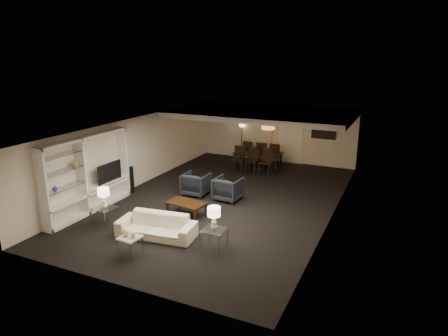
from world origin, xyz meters
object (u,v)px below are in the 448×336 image
at_px(side_table_right, 214,239).
at_px(floor_speaker, 132,180).
at_px(pendant_light, 268,126).
at_px(floor_lamp, 242,140).
at_px(television, 107,172).
at_px(chair_fm, 263,153).
at_px(sofa, 156,226).
at_px(chair_nl, 238,159).
at_px(chair_fl, 250,152).
at_px(table_lamp_right, 214,218).
at_px(side_table_left, 106,217).
at_px(vase_amber, 75,163).
at_px(coffee_table, 187,209).
at_px(dining_table, 257,161).
at_px(table_lamp_left, 104,198).
at_px(armchair_left, 196,184).
at_px(chair_fr, 276,155).
at_px(marble_table, 130,246).
at_px(chair_nm, 252,160).
at_px(chair_nr, 266,162).
at_px(armchair_right, 228,189).
at_px(vase_blue, 55,188).

relative_size(side_table_right, floor_speaker, 0.60).
height_order(pendant_light, floor_lamp, pendant_light).
height_order(television, chair_fm, television).
distance_m(pendant_light, sofa, 6.97).
distance_m(floor_speaker, floor_lamp, 6.12).
bearing_deg(pendant_light, sofa, -96.63).
xyz_separation_m(chair_nl, chair_fl, (0.00, 1.30, 0.00)).
distance_m(table_lamp_right, television, 4.73).
relative_size(side_table_left, vase_amber, 3.16).
xyz_separation_m(coffee_table, floor_lamp, (-1.02, 6.83, 0.66)).
xyz_separation_m(dining_table, chair_fl, (-0.60, 0.65, 0.17)).
height_order(table_lamp_left, dining_table, table_lamp_left).
relative_size(dining_table, chair_nl, 1.92).
bearing_deg(chair_nl, pendant_light, 4.31).
distance_m(side_table_right, floor_lamp, 8.88).
height_order(vase_amber, chair_nl, vase_amber).
bearing_deg(coffee_table, chair_nl, 94.53).
relative_size(armchair_left, chair_nl, 0.83).
distance_m(armchair_left, floor_speaker, 2.24).
relative_size(pendant_light, table_lamp_right, 0.89).
relative_size(pendant_light, chair_fr, 0.51).
bearing_deg(pendant_light, side_table_right, -82.24).
distance_m(table_lamp_left, marble_table, 2.11).
relative_size(chair_nm, chair_fm, 1.00).
height_order(television, chair_nr, television).
relative_size(vase_amber, chair_fr, 0.18).
xyz_separation_m(armchair_right, table_lamp_left, (-2.30, -3.30, 0.44)).
bearing_deg(chair_nr, coffee_table, -97.48).
bearing_deg(table_lamp_left, dining_table, 75.13).
xyz_separation_m(coffee_table, armchair_left, (-0.60, 1.70, 0.18)).
xyz_separation_m(vase_blue, floor_lamp, (1.81, 9.06, -0.28)).
relative_size(armchair_left, table_lamp_right, 1.44).
height_order(pendant_light, chair_nr, pendant_light).
height_order(sofa, table_lamp_left, table_lamp_left).
relative_size(floor_speaker, chair_fm, 0.92).
bearing_deg(sofa, coffee_table, 82.84).
relative_size(television, dining_table, 0.54).
relative_size(vase_amber, dining_table, 0.09).
height_order(side_table_left, chair_nm, chair_nm).
distance_m(sofa, coffee_table, 1.60).
distance_m(vase_amber, chair_fr, 8.55).
xyz_separation_m(side_table_left, table_lamp_left, (0.00, 0.00, 0.56)).
relative_size(floor_speaker, chair_nm, 0.92).
bearing_deg(television, armchair_right, -61.33).
bearing_deg(side_table_right, television, 162.22).
height_order(floor_speaker, chair_nl, chair_nl).
xyz_separation_m(chair_nl, chair_nr, (1.20, 0.00, 0.00)).
bearing_deg(table_lamp_left, pendant_light, 69.77).
bearing_deg(marble_table, coffee_table, 90.00).
relative_size(armchair_right, chair_fm, 0.83).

